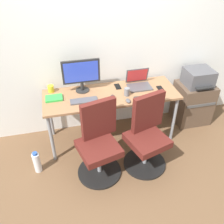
{
  "coord_description": "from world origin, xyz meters",
  "views": [
    {
      "loc": [
        -0.62,
        -2.63,
        2.4
      ],
      "look_at": [
        0.0,
        -0.05,
        0.48
      ],
      "focal_mm": 39.03,
      "sensor_mm": 36.0,
      "label": 1
    }
  ],
  "objects": [
    {
      "name": "mouse_by_laptop",
      "position": [
        0.0,
        -0.1,
        0.76
      ],
      "size": [
        0.06,
        0.1,
        0.03
      ],
      "primitive_type": "ellipsoid",
      "color": "#2D2D2D",
      "rests_on": "desk"
    },
    {
      "name": "mouse_by_monitor",
      "position": [
        0.16,
        -0.24,
        0.76
      ],
      "size": [
        0.06,
        0.1,
        0.03
      ],
      "primitive_type": "ellipsoid",
      "color": "#515156",
      "rests_on": "desk"
    },
    {
      "name": "phone_near_laptop",
      "position": [
        0.67,
        -0.04,
        0.75
      ],
      "size": [
        0.07,
        0.14,
        0.01
      ],
      "primitive_type": "cube",
      "color": "black",
      "rests_on": "desk"
    },
    {
      "name": "printer",
      "position": [
        1.32,
        0.12,
        0.76
      ],
      "size": [
        0.38,
        0.4,
        0.24
      ],
      "color": "#515156",
      "rests_on": "side_cabinet"
    },
    {
      "name": "desktop_monitor",
      "position": [
        -0.35,
        0.16,
        0.99
      ],
      "size": [
        0.48,
        0.18,
        0.43
      ],
      "color": "#262626",
      "rests_on": "desk"
    },
    {
      "name": "pen_cup",
      "position": [
        0.19,
        -0.09,
        0.79
      ],
      "size": [
        0.07,
        0.07,
        0.1
      ],
      "primitive_type": "cylinder",
      "color": "slate",
      "rests_on": "desk"
    },
    {
      "name": "water_bottle_on_floor",
      "position": [
        -1.04,
        -0.41,
        0.15
      ],
      "size": [
        0.09,
        0.09,
        0.31
      ],
      "color": "white",
      "rests_on": "ground"
    },
    {
      "name": "side_cabinet",
      "position": [
        1.32,
        0.12,
        0.32
      ],
      "size": [
        0.51,
        0.45,
        0.64
      ],
      "color": "brown",
      "rests_on": "ground"
    },
    {
      "name": "coffee_mug",
      "position": [
        -0.75,
        0.23,
        0.79
      ],
      "size": [
        0.08,
        0.08,
        0.09
      ],
      "primitive_type": "cylinder",
      "color": "yellow",
      "rests_on": "desk"
    },
    {
      "name": "back_wall",
      "position": [
        0.0,
        0.39,
        1.3
      ],
      "size": [
        4.4,
        0.04,
        2.6
      ],
      "primitive_type": "cube",
      "color": "white",
      "rests_on": "ground"
    },
    {
      "name": "keyboard_by_monitor",
      "position": [
        -0.37,
        -0.1,
        0.75
      ],
      "size": [
        0.34,
        0.12,
        0.02
      ],
      "primitive_type": "cube",
      "color": "#515156",
      "rests_on": "desk"
    },
    {
      "name": "desk",
      "position": [
        0.0,
        0.0,
        0.67
      ],
      "size": [
        1.75,
        0.61,
        0.74
      ],
      "color": "#996B47",
      "rests_on": "ground"
    },
    {
      "name": "office_chair_right",
      "position": [
        0.31,
        -0.56,
        0.42
      ],
      "size": [
        0.55,
        0.55,
        0.94
      ],
      "color": "black",
      "rests_on": "ground"
    },
    {
      "name": "open_laptop",
      "position": [
        0.41,
        0.11,
        0.8
      ],
      "size": [
        0.31,
        0.27,
        0.23
      ],
      "color": "#4C4C51",
      "rests_on": "desk"
    },
    {
      "name": "ground_plane",
      "position": [
        0.0,
        0.0,
        0.0
      ],
      "size": [
        5.28,
        5.28,
        0.0
      ],
      "primitive_type": "plane",
      "color": "brown"
    },
    {
      "name": "keyboard_by_laptop",
      "position": [
        0.42,
        -0.23,
        0.75
      ],
      "size": [
        0.34,
        0.12,
        0.02
      ],
      "primitive_type": "cube",
      "color": "#2D2D2D",
      "rests_on": "desk"
    },
    {
      "name": "office_chair_left",
      "position": [
        -0.28,
        -0.56,
        0.42
      ],
      "size": [
        0.54,
        0.54,
        0.94
      ],
      "color": "black",
      "rests_on": "ground"
    },
    {
      "name": "notebook",
      "position": [
        -0.73,
        0.04,
        0.75
      ],
      "size": [
        0.21,
        0.15,
        0.03
      ],
      "primitive_type": "cube",
      "color": "green",
      "rests_on": "desk"
    },
    {
      "name": "phone_near_monitor",
      "position": [
        0.13,
        0.15,
        0.75
      ],
      "size": [
        0.07,
        0.14,
        0.01
      ],
      "primitive_type": "cube",
      "color": "black",
      "rests_on": "desk"
    }
  ]
}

